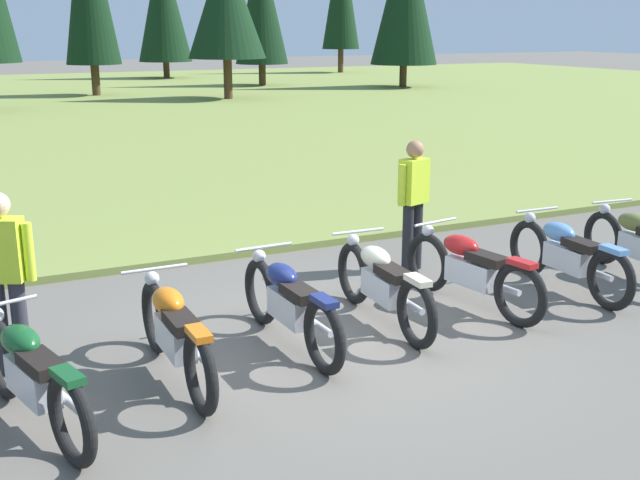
% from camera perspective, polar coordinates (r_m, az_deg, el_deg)
% --- Properties ---
extents(ground_plane, '(140.00, 140.00, 0.00)m').
position_cam_1_polar(ground_plane, '(7.85, 1.92, -7.40)').
color(ground_plane, '#605B54').
extents(grass_moorland, '(80.00, 44.00, 0.10)m').
position_cam_1_polar(grass_moorland, '(31.90, -19.84, 9.06)').
color(grass_moorland, olive).
rests_on(grass_moorland, ground).
extents(motorcycle_british_green, '(0.78, 2.05, 0.88)m').
position_cam_1_polar(motorcycle_british_green, '(6.48, -20.27, -9.27)').
color(motorcycle_british_green, black).
rests_on(motorcycle_british_green, ground).
extents(motorcycle_orange, '(0.62, 2.10, 0.88)m').
position_cam_1_polar(motorcycle_orange, '(7.01, -10.53, -6.66)').
color(motorcycle_orange, black).
rests_on(motorcycle_orange, ground).
extents(motorcycle_navy, '(0.62, 2.10, 0.88)m').
position_cam_1_polar(motorcycle_navy, '(7.60, -2.25, -4.64)').
color(motorcycle_navy, black).
rests_on(motorcycle_navy, ground).
extents(motorcycle_cream, '(0.62, 2.10, 0.88)m').
position_cam_1_polar(motorcycle_cream, '(8.19, 4.58, -3.18)').
color(motorcycle_cream, black).
rests_on(motorcycle_cream, ground).
extents(motorcycle_red, '(0.67, 2.09, 0.88)m').
position_cam_1_polar(motorcycle_red, '(8.79, 10.94, -2.13)').
color(motorcycle_red, black).
rests_on(motorcycle_red, ground).
extents(motorcycle_sky_blue, '(0.62, 2.10, 0.88)m').
position_cam_1_polar(motorcycle_sky_blue, '(9.62, 17.57, -1.05)').
color(motorcycle_sky_blue, black).
rests_on(motorcycle_sky_blue, ground).
extents(rider_with_back_turned, '(0.53, 0.32, 1.67)m').
position_cam_1_polar(rider_with_back_turned, '(9.92, 6.83, 3.09)').
color(rider_with_back_turned, black).
rests_on(rider_with_back_turned, ground).
extents(rider_in_hivis_vest, '(0.51, 0.35, 1.67)m').
position_cam_1_polar(rider_in_hivis_vest, '(7.37, -22.02, -2.25)').
color(rider_in_hivis_vest, '#2D2D38').
rests_on(rider_in_hivis_vest, ground).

